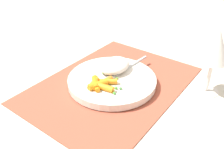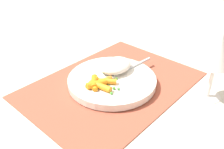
{
  "view_description": "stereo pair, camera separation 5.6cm",
  "coord_description": "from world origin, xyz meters",
  "px_view_note": "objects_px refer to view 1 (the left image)",
  "views": [
    {
      "loc": [
        0.47,
        0.35,
        0.4
      ],
      "look_at": [
        0.0,
        0.0,
        0.04
      ],
      "focal_mm": 39.73,
      "sensor_mm": 36.0,
      "label": 1
    },
    {
      "loc": [
        0.44,
        0.4,
        0.4
      ],
      "look_at": [
        0.0,
        0.0,
        0.04
      ],
      "focal_mm": 39.73,
      "sensor_mm": 36.0,
      "label": 2
    }
  ],
  "objects_px": {
    "rice_mound": "(114,65)",
    "carrot_portion": "(100,84)",
    "wine_glass": "(216,48)",
    "plate": "(112,80)",
    "fork": "(121,71)"
  },
  "relations": [
    {
      "from": "rice_mound",
      "to": "fork",
      "type": "relative_size",
      "value": 0.5
    },
    {
      "from": "rice_mound",
      "to": "wine_glass",
      "type": "distance_m",
      "value": 0.28
    },
    {
      "from": "rice_mound",
      "to": "wine_glass",
      "type": "relative_size",
      "value": 0.56
    },
    {
      "from": "carrot_portion",
      "to": "wine_glass",
      "type": "xyz_separation_m",
      "value": [
        -0.19,
        0.23,
        0.1
      ]
    },
    {
      "from": "rice_mound",
      "to": "wine_glass",
      "type": "height_order",
      "value": "wine_glass"
    },
    {
      "from": "rice_mound",
      "to": "plate",
      "type": "bearing_deg",
      "value": 27.02
    },
    {
      "from": "plate",
      "to": "fork",
      "type": "bearing_deg",
      "value": 174.58
    },
    {
      "from": "carrot_portion",
      "to": "wine_glass",
      "type": "distance_m",
      "value": 0.31
    },
    {
      "from": "plate",
      "to": "rice_mound",
      "type": "height_order",
      "value": "rice_mound"
    },
    {
      "from": "rice_mound",
      "to": "fork",
      "type": "distance_m",
      "value": 0.03
    },
    {
      "from": "wine_glass",
      "to": "rice_mound",
      "type": "bearing_deg",
      "value": -68.24
    },
    {
      "from": "rice_mound",
      "to": "carrot_portion",
      "type": "relative_size",
      "value": 1.24
    },
    {
      "from": "rice_mound",
      "to": "carrot_portion",
      "type": "distance_m",
      "value": 0.09
    },
    {
      "from": "plate",
      "to": "fork",
      "type": "relative_size",
      "value": 1.22
    },
    {
      "from": "plate",
      "to": "wine_glass",
      "type": "xyz_separation_m",
      "value": [
        -0.13,
        0.23,
        0.12
      ]
    }
  ]
}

